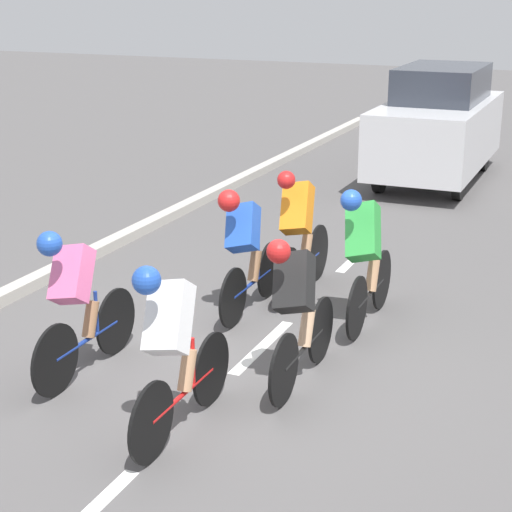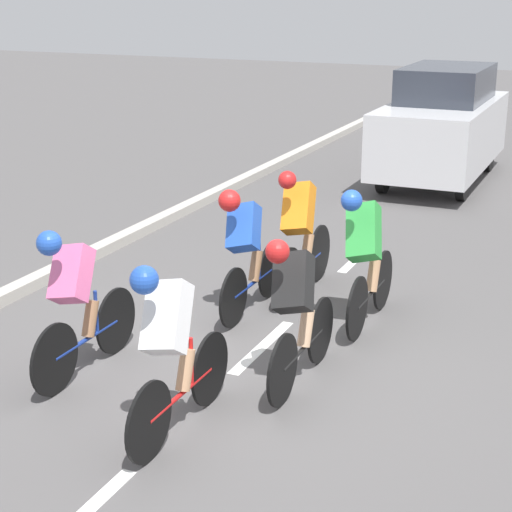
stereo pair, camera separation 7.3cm
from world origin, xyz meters
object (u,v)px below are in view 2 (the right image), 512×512
object	(u,v)px
cyclist_black	(296,307)
cyclist_orange	(300,230)
cyclist_blue	(246,246)
cyclist_green	(365,253)
cyclist_pink	(76,297)
cyclist_white	(170,343)
support_car	(442,124)

from	to	relation	value
cyclist_black	cyclist_orange	distance (m)	2.35
cyclist_blue	cyclist_orange	world-z (taller)	cyclist_orange
cyclist_black	cyclist_blue	xyz separation A→B (m)	(1.14, -1.42, 0.02)
cyclist_green	cyclist_black	world-z (taller)	cyclist_green
cyclist_green	cyclist_pink	distance (m)	3.03
cyclist_black	cyclist_pink	xyz separation A→B (m)	(1.90, 0.62, 0.01)
cyclist_white	support_car	distance (m)	10.06
cyclist_blue	cyclist_pink	bearing A→B (deg)	69.50
cyclist_white	cyclist_orange	distance (m)	3.44
cyclist_pink	cyclist_green	bearing A→B (deg)	-132.55
cyclist_black	cyclist_orange	xyz separation A→B (m)	(0.81, -2.21, 0.03)
cyclist_pink	support_car	distance (m)	9.54
cyclist_green	cyclist_orange	bearing A→B (deg)	-31.90
cyclist_pink	support_car	world-z (taller)	support_car
cyclist_orange	cyclist_pink	bearing A→B (deg)	68.78
cyclist_black	support_car	world-z (taller)	support_car
cyclist_pink	support_car	xyz separation A→B (m)	(-1.28, -9.45, 0.27)
cyclist_green	cyclist_black	xyz separation A→B (m)	(0.15, 1.61, -0.05)
cyclist_green	support_car	distance (m)	7.26
cyclist_pink	cyclist_white	bearing A→B (deg)	155.44
cyclist_pink	cyclist_black	bearing A→B (deg)	-161.93
cyclist_orange	cyclist_black	bearing A→B (deg)	110.09
cyclist_black	cyclist_green	bearing A→B (deg)	-95.18
cyclist_blue	support_car	size ratio (longest dim) A/B	0.40
cyclist_white	cyclist_orange	xyz separation A→B (m)	(0.23, -3.43, -0.01)
cyclist_orange	support_car	size ratio (longest dim) A/B	0.41
cyclist_white	cyclist_black	xyz separation A→B (m)	(-0.58, -1.23, -0.04)
cyclist_white	cyclist_orange	bearing A→B (deg)	-86.20
cyclist_orange	cyclist_blue	bearing A→B (deg)	66.94
cyclist_blue	cyclist_orange	xyz separation A→B (m)	(-0.33, -0.78, 0.01)
cyclist_white	cyclist_green	bearing A→B (deg)	-104.32
cyclist_blue	cyclist_green	bearing A→B (deg)	-171.59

